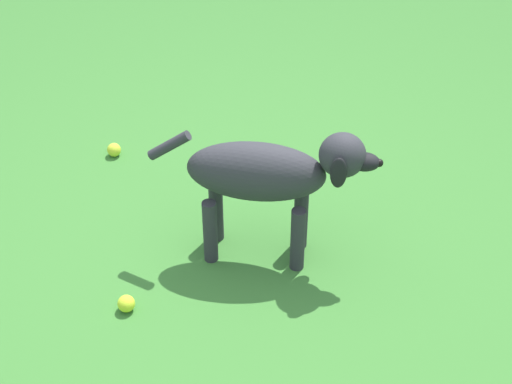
# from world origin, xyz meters

# --- Properties ---
(ground) EXTENTS (14.00, 14.00, 0.00)m
(ground) POSITION_xyz_m (0.00, 0.00, 0.00)
(ground) COLOR #38722D
(dog) EXTENTS (0.80, 0.48, 0.60)m
(dog) POSITION_xyz_m (-0.10, 0.01, 0.39)
(dog) COLOR #2D2D33
(dog) RESTS_ON ground
(tennis_ball_0) EXTENTS (0.07, 0.07, 0.07)m
(tennis_ball_0) POSITION_xyz_m (0.34, -0.90, 0.03)
(tennis_ball_0) COLOR #C1D631
(tennis_ball_0) RESTS_ON ground
(tennis_ball_1) EXTENTS (0.07, 0.07, 0.07)m
(tennis_ball_1) POSITION_xyz_m (0.51, 0.12, 0.03)
(tennis_ball_1) COLOR #CAE42C
(tennis_ball_1) RESTS_ON ground
(tennis_ball_2) EXTENTS (0.07, 0.07, 0.07)m
(tennis_ball_2) POSITION_xyz_m (-0.34, -0.48, 0.03)
(tennis_ball_2) COLOR #C6E030
(tennis_ball_2) RESTS_ON ground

